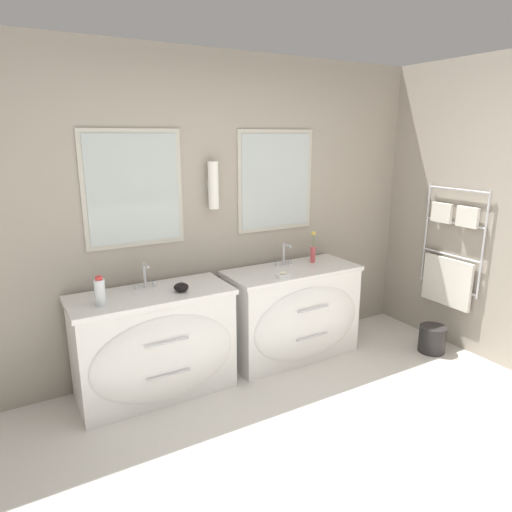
{
  "coord_description": "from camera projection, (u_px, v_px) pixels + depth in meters",
  "views": [
    {
      "loc": [
        -1.53,
        -1.51,
        1.94
      ],
      "look_at": [
        0.13,
        1.35,
        1.07
      ],
      "focal_mm": 32.0,
      "sensor_mm": 36.0,
      "label": 1
    }
  ],
  "objects": [
    {
      "name": "toiletry_bottle",
      "position": [
        100.0,
        292.0,
        3.09
      ],
      "size": [
        0.07,
        0.07,
        0.21
      ],
      "color": "silver",
      "rests_on": "vanity_left"
    },
    {
      "name": "waste_bin",
      "position": [
        432.0,
        338.0,
        4.21
      ],
      "size": [
        0.24,
        0.24,
        0.25
      ],
      "color": "#282626",
      "rests_on": "ground_plane"
    },
    {
      "name": "wall_right",
      "position": [
        485.0,
        213.0,
        3.94
      ],
      "size": [
        0.13,
        3.89,
        2.6
      ],
      "color": "#9E9384",
      "rests_on": "ground_plane"
    },
    {
      "name": "ground_plane",
      "position": [
        359.0,
        501.0,
        2.5
      ],
      "size": [
        16.0,
        16.0,
        0.0
      ],
      "primitive_type": "plane",
      "color": "silver"
    },
    {
      "name": "flower_vase",
      "position": [
        313.0,
        251.0,
        4.15
      ],
      "size": [
        0.05,
        0.05,
        0.29
      ],
      "color": "#CC4C51",
      "rests_on": "vanity_right"
    },
    {
      "name": "soap_dish",
      "position": [
        283.0,
        275.0,
        3.75
      ],
      "size": [
        0.11,
        0.08,
        0.04
      ],
      "color": "white",
      "rests_on": "vanity_right"
    },
    {
      "name": "faucet_left",
      "position": [
        145.0,
        276.0,
        3.45
      ],
      "size": [
        0.17,
        0.13,
        0.2
      ],
      "color": "silver",
      "rests_on": "vanity_left"
    },
    {
      "name": "vanity_left",
      "position": [
        156.0,
        344.0,
        3.45
      ],
      "size": [
        1.19,
        0.59,
        0.82
      ],
      "color": "white",
      "rests_on": "ground_plane"
    },
    {
      "name": "faucet_right",
      "position": [
        285.0,
        255.0,
        4.06
      ],
      "size": [
        0.17,
        0.13,
        0.2
      ],
      "color": "silver",
      "rests_on": "vanity_right"
    },
    {
      "name": "wall_back",
      "position": [
        207.0,
        214.0,
        3.81
      ],
      "size": [
        5.83,
        0.17,
        2.6
      ],
      "color": "#9E9384",
      "rests_on": "ground_plane"
    },
    {
      "name": "vanity_right",
      "position": [
        294.0,
        313.0,
        4.06
      ],
      "size": [
        1.19,
        0.59,
        0.82
      ],
      "color": "white",
      "rests_on": "ground_plane"
    },
    {
      "name": "amenity_bowl",
      "position": [
        181.0,
        287.0,
        3.39
      ],
      "size": [
        0.11,
        0.11,
        0.07
      ],
      "color": "black",
      "rests_on": "vanity_left"
    }
  ]
}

